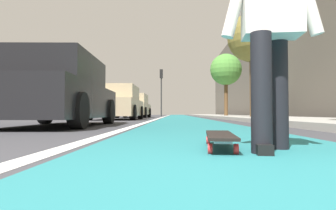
% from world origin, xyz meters
% --- Properties ---
extents(ground_plane, '(80.00, 80.00, 0.00)m').
position_xyz_m(ground_plane, '(10.00, 0.00, 0.00)').
color(ground_plane, '#38383D').
extents(bike_lane_paint, '(56.00, 2.20, 0.00)m').
position_xyz_m(bike_lane_paint, '(24.00, 0.00, 0.00)').
color(bike_lane_paint, '#237075').
rests_on(bike_lane_paint, ground).
extents(lane_stripe_white, '(52.00, 0.16, 0.01)m').
position_xyz_m(lane_stripe_white, '(20.00, 1.25, 0.00)').
color(lane_stripe_white, silver).
rests_on(lane_stripe_white, ground).
extents(sidewalk_curb, '(52.00, 3.20, 0.13)m').
position_xyz_m(sidewalk_curb, '(18.00, -3.39, 0.06)').
color(sidewalk_curb, '#9E9B93').
rests_on(sidewalk_curb, ground).
extents(building_facade, '(40.00, 1.20, 8.37)m').
position_xyz_m(building_facade, '(22.00, -6.32, 4.18)').
color(building_facade, '#5E564D').
rests_on(building_facade, ground).
extents(skateboard, '(0.86, 0.28, 0.11)m').
position_xyz_m(skateboard, '(1.30, 0.05, 0.09)').
color(skateboard, red).
rests_on(skateboard, ground).
extents(skater_person, '(0.45, 0.72, 1.64)m').
position_xyz_m(skater_person, '(1.15, -0.30, 0.94)').
color(skater_person, black).
rests_on(skater_person, ground).
extents(parked_car_near, '(4.24, 1.98, 1.48)m').
position_xyz_m(parked_car_near, '(5.08, 2.89, 0.71)').
color(parked_car_near, black).
rests_on(parked_car_near, ground).
extents(parked_car_mid, '(4.19, 1.99, 1.47)m').
position_xyz_m(parked_car_mid, '(11.47, 2.93, 0.70)').
color(parked_car_mid, tan).
rests_on(parked_car_mid, ground).
extents(parked_car_far, '(4.14, 1.91, 1.48)m').
position_xyz_m(parked_car_far, '(17.12, 3.01, 0.71)').
color(parked_car_far, tan).
rests_on(parked_car_far, ground).
extents(traffic_light, '(0.33, 0.28, 4.31)m').
position_xyz_m(traffic_light, '(25.02, 1.65, 2.97)').
color(traffic_light, '#2D2D2D').
rests_on(traffic_light, ground).
extents(street_tree_mid, '(2.14, 2.14, 4.68)m').
position_xyz_m(street_tree_mid, '(11.55, -2.99, 3.57)').
color(street_tree_mid, brown).
rests_on(street_tree_mid, ground).
extents(street_tree_far, '(2.08, 2.08, 4.23)m').
position_xyz_m(street_tree_far, '(17.97, -2.99, 3.16)').
color(street_tree_far, brown).
rests_on(street_tree_far, ground).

